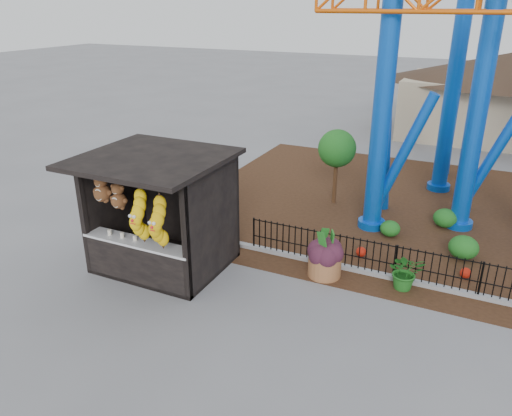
% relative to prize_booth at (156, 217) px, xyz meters
% --- Properties ---
extents(ground, '(120.00, 120.00, 0.00)m').
position_rel_prize_booth_xyz_m(ground, '(2.99, -0.93, -1.52)').
color(ground, slate).
rests_on(ground, ground).
extents(mulch_bed, '(18.00, 12.00, 0.02)m').
position_rel_prize_booth_xyz_m(mulch_bed, '(6.99, 7.07, -1.51)').
color(mulch_bed, '#331E11').
rests_on(mulch_bed, ground).
extents(curb, '(18.00, 0.18, 0.12)m').
position_rel_prize_booth_xyz_m(curb, '(6.99, 2.07, -1.46)').
color(curb, gray).
rests_on(curb, ground).
extents(prize_booth, '(3.50, 3.40, 3.12)m').
position_rel_prize_booth_xyz_m(prize_booth, '(0.00, 0.00, 0.00)').
color(prize_booth, black).
rests_on(prize_booth, ground).
extents(picket_fence, '(12.20, 0.06, 1.00)m').
position_rel_prize_booth_xyz_m(picket_fence, '(7.89, 2.07, -1.02)').
color(picket_fence, black).
rests_on(picket_fence, ground).
extents(terracotta_planter, '(1.05, 1.05, 0.57)m').
position_rel_prize_booth_xyz_m(terracotta_planter, '(4.09, 1.52, -1.23)').
color(terracotta_planter, '#9A5F38').
rests_on(terracotta_planter, ground).
extents(planter_foliage, '(0.70, 0.70, 0.64)m').
position_rel_prize_booth_xyz_m(planter_foliage, '(4.09, 1.52, -0.62)').
color(planter_foliage, '#371625').
rests_on(planter_foliage, terracotta_planter).
extents(potted_plant, '(1.06, 0.99, 0.96)m').
position_rel_prize_booth_xyz_m(potted_plant, '(6.09, 1.77, -1.04)').
color(potted_plant, '#265218').
rests_on(potted_plant, ground).
extents(landscaping, '(7.76, 3.64, 0.65)m').
position_rel_prize_booth_xyz_m(landscaping, '(7.89, 4.85, -1.22)').
color(landscaping, '#1A5819').
rests_on(landscaping, mulch_bed).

